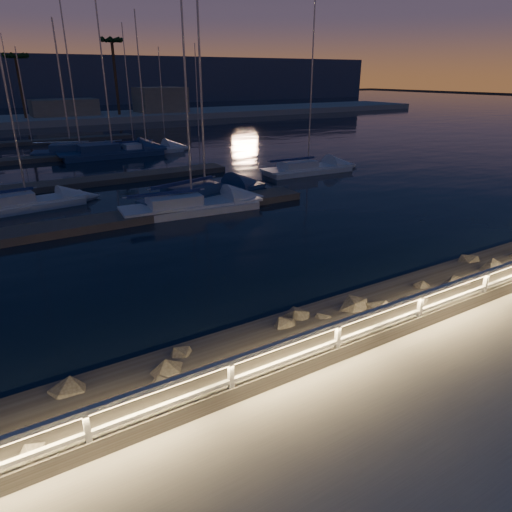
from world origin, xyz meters
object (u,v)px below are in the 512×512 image
object	(u,v)px
sailboat_d	(188,205)
sailboat_l	(110,152)
sailboat_k	(78,152)
sailboat_c	(202,194)
sailboat_f	(24,203)
sailboat_g	(145,149)
guard_rail	(303,344)
sailboat_h	(306,168)

from	to	relation	value
sailboat_d	sailboat_l	distance (m)	20.87
sailboat_l	sailboat_k	bearing A→B (deg)	144.67
sailboat_c	sailboat_f	world-z (taller)	sailboat_c
sailboat_c	sailboat_f	xyz separation A→B (m)	(-9.51, 3.67, -0.05)
sailboat_c	sailboat_g	world-z (taller)	sailboat_c
guard_rail	sailboat_g	bearing A→B (deg)	77.02
sailboat_d	sailboat_l	bearing A→B (deg)	92.26
sailboat_g	sailboat_k	xyz separation A→B (m)	(-5.89, 1.62, 0.03)
guard_rail	sailboat_c	size ratio (longest dim) A/B	3.08
sailboat_h	sailboat_l	bearing A→B (deg)	128.71
sailboat_f	sailboat_k	distance (m)	18.44
sailboat_c	sailboat_d	size ratio (longest dim) A/B	1.07
sailboat_c	sailboat_k	xyz separation A→B (m)	(-3.03, 20.93, 0.00)
sailboat_f	guard_rail	bearing A→B (deg)	-86.18
sailboat_d	sailboat_k	bearing A→B (deg)	98.77
guard_rail	sailboat_k	size ratio (longest dim) A/B	3.07
sailboat_f	sailboat_h	bearing A→B (deg)	-6.68
sailboat_f	sailboat_l	size ratio (longest dim) A/B	0.67
guard_rail	sailboat_f	bearing A→B (deg)	100.17
sailboat_c	sailboat_l	xyz separation A→B (m)	(-0.55, 19.13, 0.02)
sailboat_f	sailboat_h	world-z (taller)	sailboat_h
sailboat_d	sailboat_l	xyz separation A→B (m)	(1.13, 20.84, 0.06)
sailboat_c	sailboat_h	bearing A→B (deg)	4.70
sailboat_h	sailboat_f	bearing A→B (deg)	-177.19
sailboat_c	sailboat_k	bearing A→B (deg)	84.37
sailboat_k	sailboat_h	bearing A→B (deg)	-34.59
sailboat_d	sailboat_g	size ratio (longest dim) A/B	1.05
sailboat_h	sailboat_d	bearing A→B (deg)	-153.59
sailboat_c	sailboat_f	distance (m)	10.20
guard_rail	sailboat_d	distance (m)	16.52
sailboat_h	sailboat_g	bearing A→B (deg)	119.29
sailboat_k	sailboat_g	bearing A→B (deg)	1.93
sailboat_f	sailboat_l	xyz separation A→B (m)	(8.97, 15.46, 0.07)
sailboat_l	sailboat_d	bearing A→B (deg)	-92.48
sailboat_k	sailboat_d	bearing A→B (deg)	-69.27
sailboat_c	sailboat_l	size ratio (longest dim) A/B	0.87
guard_rail	sailboat_l	xyz separation A→B (m)	(5.13, 36.85, -0.91)
sailboat_d	sailboat_k	xyz separation A→B (m)	(-1.35, 22.64, 0.04)
sailboat_c	sailboat_l	distance (m)	19.14
sailboat_d	sailboat_l	size ratio (longest dim) A/B	0.81
guard_rail	sailboat_h	size ratio (longest dim) A/B	3.43
guard_rail	sailboat_f	size ratio (longest dim) A/B	3.98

